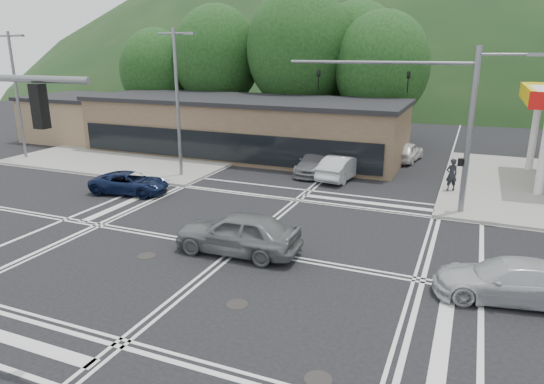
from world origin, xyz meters
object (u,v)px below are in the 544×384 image
at_px(car_queue_a, 341,167).
at_px(car_silver_east, 509,280).
at_px(car_blue_west, 130,183).
at_px(pedestrian, 452,175).
at_px(car_northbound, 316,162).
at_px(car_grey_center, 238,233).
at_px(car_queue_b, 407,152).

bearing_deg(car_queue_a, car_silver_east, 132.47).
relative_size(car_blue_west, pedestrian, 2.38).
height_order(car_blue_west, car_northbound, car_northbound).
xyz_separation_m(car_blue_west, car_silver_east, (19.11, -5.07, 0.07)).
distance_m(car_grey_center, car_queue_b, 19.87).
height_order(car_grey_center, car_queue_b, car_grey_center).
bearing_deg(car_queue_a, car_blue_west, 44.55).
bearing_deg(car_blue_west, car_northbound, -53.91).
distance_m(car_blue_west, car_queue_a, 12.73).
distance_m(car_silver_east, car_queue_a, 15.60).
xyz_separation_m(car_silver_east, car_northbound, (-10.87, 13.55, 0.04)).
bearing_deg(pedestrian, car_blue_west, -7.81).
bearing_deg(pedestrian, car_queue_a, -36.32).
xyz_separation_m(car_blue_west, car_queue_a, (10.14, 7.69, 0.14)).
relative_size(car_blue_west, car_queue_a, 0.96).
relative_size(car_grey_center, pedestrian, 2.73).
distance_m(car_grey_center, car_queue_a, 12.79).
bearing_deg(pedestrian, car_grey_center, 28.17).
distance_m(car_silver_east, car_queue_b, 20.37).
distance_m(car_queue_a, pedestrian, 6.54).
distance_m(car_silver_east, pedestrian, 12.39).
bearing_deg(car_queue_b, pedestrian, 122.91).
height_order(car_queue_b, car_northbound, car_northbound).
bearing_deg(car_northbound, car_queue_b, 46.08).
bearing_deg(car_grey_center, pedestrian, 147.20).
xyz_separation_m(car_grey_center, car_queue_a, (0.80, 12.76, -0.11)).
distance_m(car_queue_a, car_queue_b, 7.39).
distance_m(car_queue_a, car_northbound, 2.06).
bearing_deg(car_silver_east, car_queue_b, -172.66).
height_order(car_queue_a, pedestrian, pedestrian).
xyz_separation_m(car_queue_a, car_queue_b, (3.06, 6.73, -0.04)).
relative_size(car_silver_east, pedestrian, 2.56).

